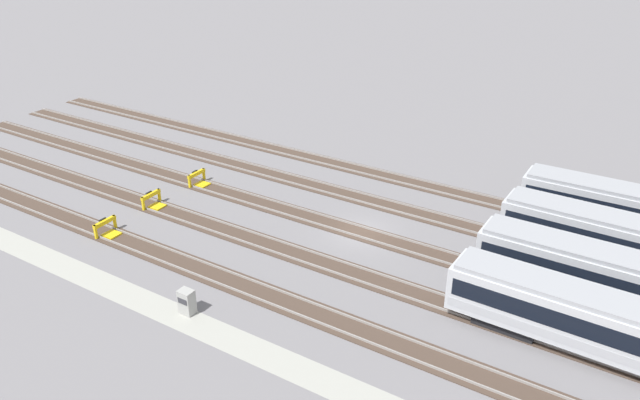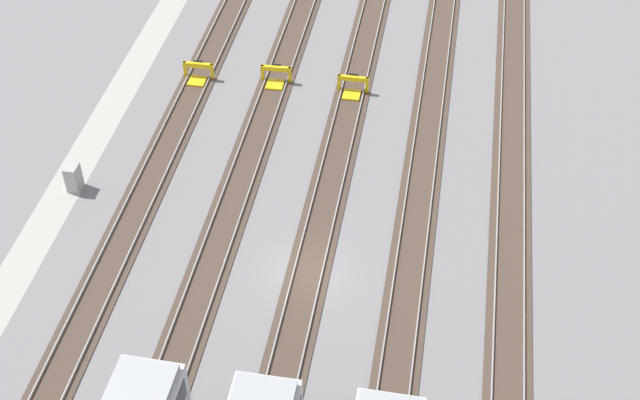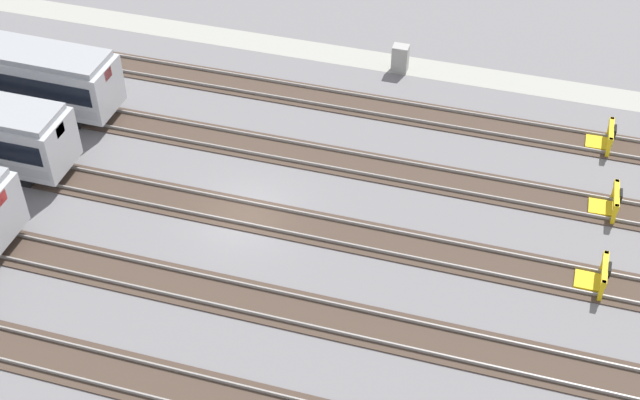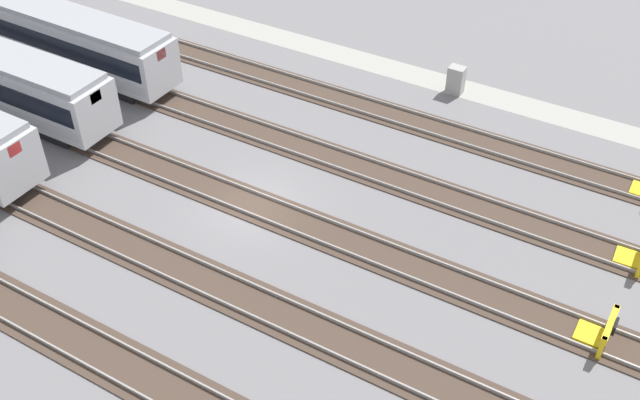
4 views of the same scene
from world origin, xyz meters
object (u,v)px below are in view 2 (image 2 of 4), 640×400
bumper_stop_near_inner_track (276,77)px  electrical_cabinet (73,177)px  bumper_stop_nearest_track (198,73)px  bumper_stop_middle_track (352,87)px

bumper_stop_near_inner_track → electrical_cabinet: (11.96, -9.02, 0.29)m
bumper_stop_nearest_track → electrical_cabinet: size_ratio=1.25×
bumper_stop_near_inner_track → bumper_stop_middle_track: (0.28, 5.05, 0.00)m
bumper_stop_middle_track → bumper_stop_near_inner_track: bearing=-93.2°
bumper_stop_middle_track → electrical_cabinet: bearing=-50.3°
bumper_stop_middle_track → bumper_stop_nearest_track: bearing=-89.0°
bumper_stop_near_inner_track → bumper_stop_middle_track: 5.06m
electrical_cabinet → bumper_stop_middle_track: bearing=129.7°
bumper_stop_nearest_track → electrical_cabinet: 12.17m
bumper_stop_near_inner_track → bumper_stop_middle_track: size_ratio=1.00×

